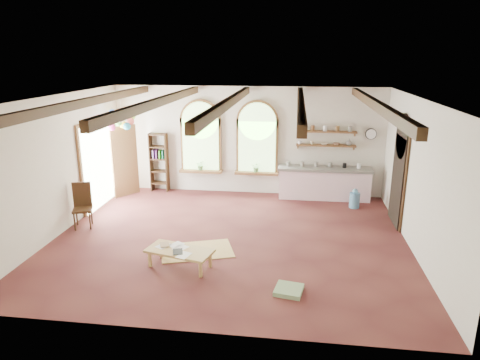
% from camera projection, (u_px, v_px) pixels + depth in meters
% --- Properties ---
extents(floor, '(8.00, 8.00, 0.00)m').
position_uv_depth(floor, '(230.00, 238.00, 9.85)').
color(floor, brown).
rests_on(floor, ground).
extents(ceiling_beams, '(6.20, 6.80, 0.18)m').
position_uv_depth(ceiling_beams, '(229.00, 103.00, 8.98)').
color(ceiling_beams, '#392212').
rests_on(ceiling_beams, ceiling).
extents(window_left, '(1.30, 0.28, 2.20)m').
position_uv_depth(window_left, '(201.00, 139.00, 12.82)').
color(window_left, brown).
rests_on(window_left, floor).
extents(window_right, '(1.30, 0.28, 2.20)m').
position_uv_depth(window_right, '(257.00, 141.00, 12.61)').
color(window_right, brown).
rests_on(window_right, floor).
extents(left_doorway, '(0.10, 1.90, 2.50)m').
position_uv_depth(left_doorway, '(97.00, 165.00, 11.73)').
color(left_doorway, brown).
rests_on(left_doorway, floor).
extents(right_doorway, '(0.10, 1.30, 2.40)m').
position_uv_depth(right_doorway, '(398.00, 181.00, 10.47)').
color(right_doorway, black).
rests_on(right_doorway, floor).
extents(kitchen_counter, '(2.68, 0.62, 0.94)m').
position_uv_depth(kitchen_counter, '(324.00, 183.00, 12.47)').
color(kitchen_counter, silver).
rests_on(kitchen_counter, floor).
extents(wall_shelf_lower, '(1.70, 0.24, 0.04)m').
position_uv_depth(wall_shelf_lower, '(326.00, 145.00, 12.34)').
color(wall_shelf_lower, brown).
rests_on(wall_shelf_lower, wall_back).
extents(wall_shelf_upper, '(1.70, 0.24, 0.04)m').
position_uv_depth(wall_shelf_upper, '(327.00, 132.00, 12.23)').
color(wall_shelf_upper, brown).
rests_on(wall_shelf_upper, wall_back).
extents(wall_clock, '(0.32, 0.04, 0.32)m').
position_uv_depth(wall_clock, '(371.00, 134.00, 12.15)').
color(wall_clock, black).
rests_on(wall_clock, wall_back).
extents(bookshelf, '(0.53, 0.32, 1.80)m').
position_uv_depth(bookshelf, '(159.00, 162.00, 13.09)').
color(bookshelf, '#392212').
rests_on(bookshelf, floor).
extents(coffee_table, '(1.42, 0.90, 0.37)m').
position_uv_depth(coffee_table, '(180.00, 252.00, 8.44)').
color(coffee_table, tan).
rests_on(coffee_table, floor).
extents(side_chair, '(0.56, 0.56, 1.10)m').
position_uv_depth(side_chair, '(83.00, 215.00, 10.43)').
color(side_chair, '#392212').
rests_on(side_chair, floor).
extents(floor_mat, '(1.74, 1.38, 0.02)m').
position_uv_depth(floor_mat, '(197.00, 251.00, 9.21)').
color(floor_mat, tan).
rests_on(floor_mat, floor).
extents(floor_cushion, '(0.55, 0.55, 0.08)m').
position_uv_depth(floor_cushion, '(289.00, 290.00, 7.61)').
color(floor_cushion, gray).
rests_on(floor_cushion, floor).
extents(water_jug_a, '(0.28, 0.28, 0.54)m').
position_uv_depth(water_jug_a, '(355.00, 199.00, 11.77)').
color(water_jug_a, '#528AB0').
rests_on(water_jug_a, floor).
extents(water_jug_b, '(0.26, 0.26, 0.51)m').
position_uv_depth(water_jug_b, '(362.00, 193.00, 12.41)').
color(water_jug_b, '#528AB0').
rests_on(water_jug_b, floor).
extents(balloon_cluster, '(0.66, 0.66, 1.14)m').
position_uv_depth(balloon_cluster, '(122.00, 119.00, 11.80)').
color(balloon_cluster, silver).
rests_on(balloon_cluster, floor).
extents(table_book, '(0.26, 0.31, 0.02)m').
position_uv_depth(table_book, '(160.00, 245.00, 8.60)').
color(table_book, olive).
rests_on(table_book, coffee_table).
extents(tablet, '(0.26, 0.32, 0.01)m').
position_uv_depth(tablet, '(178.00, 252.00, 8.32)').
color(tablet, black).
rests_on(tablet, coffee_table).
extents(potted_plant_left, '(0.27, 0.23, 0.30)m').
position_uv_depth(potted_plant_left, '(201.00, 165.00, 12.94)').
color(potted_plant_left, '#598C4C').
rests_on(potted_plant_left, window_left).
extents(potted_plant_right, '(0.27, 0.23, 0.30)m').
position_uv_depth(potted_plant_right, '(256.00, 167.00, 12.73)').
color(potted_plant_right, '#598C4C').
rests_on(potted_plant_right, window_right).
extents(shelf_cup_a, '(0.12, 0.10, 0.10)m').
position_uv_depth(shelf_cup_a, '(300.00, 142.00, 12.42)').
color(shelf_cup_a, white).
rests_on(shelf_cup_a, wall_shelf_lower).
extents(shelf_cup_b, '(0.10, 0.10, 0.09)m').
position_uv_depth(shelf_cup_b, '(312.00, 143.00, 12.37)').
color(shelf_cup_b, beige).
rests_on(shelf_cup_b, wall_shelf_lower).
extents(shelf_bowl_a, '(0.22, 0.22, 0.05)m').
position_uv_depth(shelf_bowl_a, '(324.00, 144.00, 12.33)').
color(shelf_bowl_a, beige).
rests_on(shelf_bowl_a, wall_shelf_lower).
extents(shelf_bowl_b, '(0.20, 0.20, 0.06)m').
position_uv_depth(shelf_bowl_b, '(337.00, 144.00, 12.29)').
color(shelf_bowl_b, '#8C664C').
rests_on(shelf_bowl_b, wall_shelf_lower).
extents(shelf_vase, '(0.18, 0.18, 0.19)m').
position_uv_depth(shelf_vase, '(349.00, 142.00, 12.23)').
color(shelf_vase, slate).
rests_on(shelf_vase, wall_shelf_lower).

